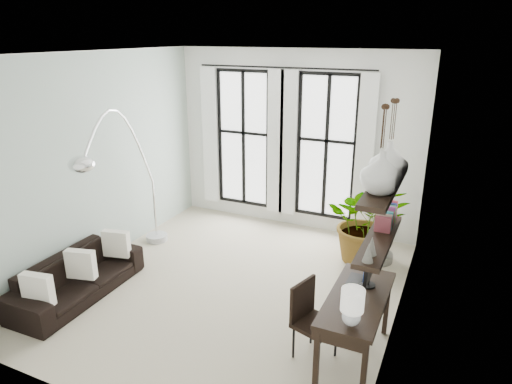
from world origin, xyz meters
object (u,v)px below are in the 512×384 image
Objects in this scene: desk_chair at (310,315)px; buddha at (380,241)px; desk at (356,304)px; sofa at (77,277)px; arc_lamp at (119,146)px; plant at (366,222)px.

buddha is (0.30, 2.59, -0.16)m from desk_chair.
desk_chair is (-0.48, -0.05, -0.25)m from desk.
buddha is (3.56, 2.75, 0.06)m from sofa.
sofa is at bearing -95.99° from arc_lamp.
arc_lamp is at bearing -176.88° from desk_chair.
arc_lamp reaches higher than plant.
desk is 0.54m from desk_chair.
buddha is at bearing 100.89° from desk_chair.
buddha is at bearing 94.12° from desk.
desk is 3.90m from arc_lamp.
desk_chair reaches higher than buddha.
plant reaches higher than buddha.
desk_chair is at bearing -91.72° from plant.
arc_lamp is at bearing -152.73° from buddha.
desk reaches higher than desk_chair.
arc_lamp is 3.05× the size of buddha.
sofa is 0.78× the size of arc_lamp.
arc_lamp is at bearing -7.03° from sofa.
desk is at bearing 22.82° from desk_chair.
plant is 2.49m from desk.
plant is at bearing -52.45° from sofa.
sofa is at bearing -176.81° from desk.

